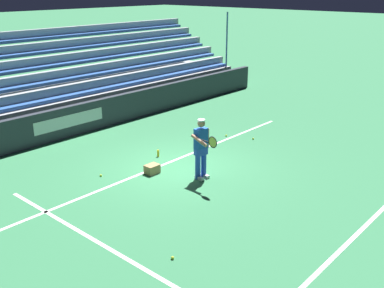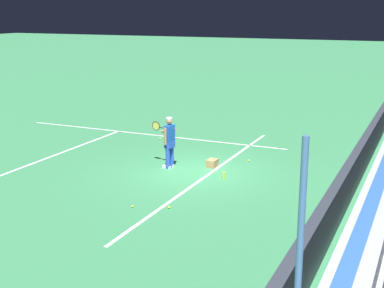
{
  "view_description": "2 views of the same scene",
  "coord_description": "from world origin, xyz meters",
  "px_view_note": "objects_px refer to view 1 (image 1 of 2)",
  "views": [
    {
      "loc": [
        8.96,
        8.47,
        5.14
      ],
      "look_at": [
        0.01,
        0.56,
        0.89
      ],
      "focal_mm": 42.0,
      "sensor_mm": 36.0,
      "label": 1
    },
    {
      "loc": [
        -15.2,
        -6.83,
        5.16
      ],
      "look_at": [
        -1.07,
        -0.39,
        1.24
      ],
      "focal_mm": 50.0,
      "sensor_mm": 36.0,
      "label": 2
    }
  ],
  "objects_px": {
    "tennis_ball_toward_net": "(101,175)",
    "tennis_player": "(201,148)",
    "ball_box_cardboard": "(152,169)",
    "tennis_ball_stray_back": "(253,139)",
    "tennis_ball_near_player": "(172,258)",
    "tennis_ball_by_box": "(226,135)",
    "water_bottle": "(158,153)"
  },
  "relations": [
    {
      "from": "tennis_ball_near_player",
      "to": "tennis_ball_stray_back",
      "type": "relative_size",
      "value": 1.0
    },
    {
      "from": "tennis_player",
      "to": "ball_box_cardboard",
      "type": "relative_size",
      "value": 4.29
    },
    {
      "from": "ball_box_cardboard",
      "to": "tennis_ball_stray_back",
      "type": "bearing_deg",
      "value": 173.58
    },
    {
      "from": "tennis_ball_by_box",
      "to": "tennis_ball_stray_back",
      "type": "height_order",
      "value": "same"
    },
    {
      "from": "ball_box_cardboard",
      "to": "tennis_ball_toward_net",
      "type": "height_order",
      "value": "ball_box_cardboard"
    },
    {
      "from": "ball_box_cardboard",
      "to": "tennis_ball_by_box",
      "type": "bearing_deg",
      "value": -173.97
    },
    {
      "from": "tennis_ball_by_box",
      "to": "tennis_ball_stray_back",
      "type": "distance_m",
      "value": 0.99
    },
    {
      "from": "ball_box_cardboard",
      "to": "tennis_ball_toward_net",
      "type": "relative_size",
      "value": 6.06
    },
    {
      "from": "tennis_ball_near_player",
      "to": "tennis_ball_stray_back",
      "type": "height_order",
      "value": "same"
    },
    {
      "from": "ball_box_cardboard",
      "to": "tennis_ball_stray_back",
      "type": "relative_size",
      "value": 6.06
    },
    {
      "from": "tennis_ball_stray_back",
      "to": "tennis_ball_near_player",
      "type": "bearing_deg",
      "value": 22.3
    },
    {
      "from": "water_bottle",
      "to": "tennis_ball_toward_net",
      "type": "bearing_deg",
      "value": -2.54
    },
    {
      "from": "ball_box_cardboard",
      "to": "tennis_ball_near_player",
      "type": "distance_m",
      "value": 4.37
    },
    {
      "from": "tennis_ball_stray_back",
      "to": "water_bottle",
      "type": "relative_size",
      "value": 0.3
    },
    {
      "from": "water_bottle",
      "to": "tennis_ball_near_player",
      "type": "bearing_deg",
      "value": 48.42
    },
    {
      "from": "ball_box_cardboard",
      "to": "tennis_ball_stray_back",
      "type": "height_order",
      "value": "ball_box_cardboard"
    },
    {
      "from": "tennis_ball_toward_net",
      "to": "tennis_ball_stray_back",
      "type": "height_order",
      "value": "same"
    },
    {
      "from": "tennis_ball_by_box",
      "to": "tennis_ball_near_player",
      "type": "bearing_deg",
      "value": 29.57
    },
    {
      "from": "tennis_ball_near_player",
      "to": "tennis_ball_toward_net",
      "type": "height_order",
      "value": "same"
    },
    {
      "from": "tennis_ball_near_player",
      "to": "water_bottle",
      "type": "height_order",
      "value": "water_bottle"
    },
    {
      "from": "tennis_player",
      "to": "tennis_ball_by_box",
      "type": "relative_size",
      "value": 25.98
    },
    {
      "from": "tennis_ball_by_box",
      "to": "tennis_player",
      "type": "bearing_deg",
      "value": 26.75
    },
    {
      "from": "tennis_ball_toward_net",
      "to": "water_bottle",
      "type": "bearing_deg",
      "value": 177.46
    },
    {
      "from": "tennis_ball_toward_net",
      "to": "ball_box_cardboard",
      "type": "bearing_deg",
      "value": 140.88
    },
    {
      "from": "tennis_ball_near_player",
      "to": "tennis_ball_stray_back",
      "type": "bearing_deg",
      "value": -157.7
    },
    {
      "from": "tennis_ball_toward_net",
      "to": "tennis_player",
      "type": "bearing_deg",
      "value": 129.3
    },
    {
      "from": "tennis_ball_near_player",
      "to": "tennis_ball_toward_net",
      "type": "xyz_separation_m",
      "value": [
        -1.59,
        -4.34,
        0.0
      ]
    },
    {
      "from": "tennis_ball_near_player",
      "to": "tennis_ball_by_box",
      "type": "height_order",
      "value": "same"
    },
    {
      "from": "tennis_ball_stray_back",
      "to": "water_bottle",
      "type": "xyz_separation_m",
      "value": [
        3.37,
        -1.32,
        0.08
      ]
    },
    {
      "from": "tennis_ball_near_player",
      "to": "tennis_ball_toward_net",
      "type": "bearing_deg",
      "value": -110.08
    },
    {
      "from": "tennis_player",
      "to": "tennis_ball_stray_back",
      "type": "bearing_deg",
      "value": -168.13
    },
    {
      "from": "tennis_ball_by_box",
      "to": "water_bottle",
      "type": "height_order",
      "value": "water_bottle"
    }
  ]
}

